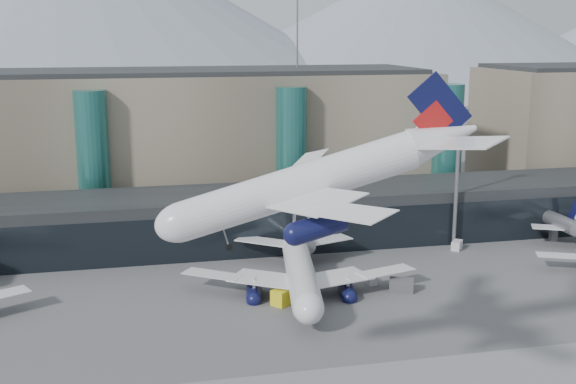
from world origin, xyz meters
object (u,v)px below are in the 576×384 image
at_px(lightmast_mid, 457,170).
at_px(veh_c, 401,285).
at_px(jet_parked_mid, 299,260).
at_px(veh_g, 370,280).
at_px(hero_jet, 329,169).
at_px(veh_d, 457,245).
at_px(veh_h, 285,296).

relative_size(lightmast_mid, veh_c, 7.01).
xyz_separation_m(jet_parked_mid, veh_g, (11.42, -0.61, -3.96)).
height_order(hero_jet, veh_d, hero_jet).
distance_m(veh_c, veh_h, 18.50).
height_order(jet_parked_mid, veh_d, jet_parked_mid).
distance_m(jet_parked_mid, veh_h, 7.63).
relative_size(veh_g, veh_h, 0.55).
height_order(jet_parked_mid, veh_h, jet_parked_mid).
xyz_separation_m(veh_c, veh_h, (-18.48, -0.83, 0.14)).
bearing_deg(jet_parked_mid, veh_h, 158.06).
distance_m(lightmast_mid, veh_d, 13.76).
height_order(veh_c, veh_d, veh_c).
height_order(lightmast_mid, veh_g, lightmast_mid).
bearing_deg(veh_g, hero_jet, -34.19).
height_order(veh_c, veh_g, veh_c).
bearing_deg(hero_jet, veh_h, 90.83).
bearing_deg(veh_g, veh_c, 30.10).
distance_m(jet_parked_mid, veh_g, 12.11).
distance_m(lightmast_mid, jet_parked_mid, 37.95).
bearing_deg(veh_h, jet_parked_mid, 19.45).
height_order(jet_parked_mid, veh_c, jet_parked_mid).
bearing_deg(lightmast_mid, veh_c, -131.85).
xyz_separation_m(jet_parked_mid, veh_h, (-3.55, -5.79, -3.48)).
distance_m(lightmast_mid, veh_g, 30.39).
bearing_deg(veh_c, veh_d, 68.71).
distance_m(veh_c, veh_g, 5.61).
relative_size(jet_parked_mid, veh_d, 13.40).
bearing_deg(hero_jet, veh_d, 57.96).
bearing_deg(veh_g, lightmast_mid, 117.63).
xyz_separation_m(hero_jet, veh_h, (2.55, 31.66, -24.90)).
xyz_separation_m(veh_c, veh_d, (18.01, 18.44, -0.21)).
relative_size(lightmast_mid, veh_g, 11.07).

